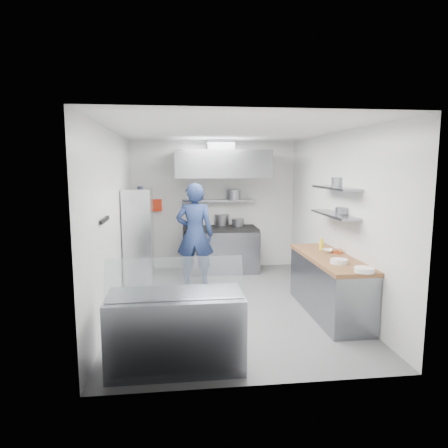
{
  "coord_description": "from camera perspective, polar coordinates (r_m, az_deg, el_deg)",
  "views": [
    {
      "loc": [
        -0.82,
        -6.29,
        2.25
      ],
      "look_at": [
        0.0,
        0.6,
        1.25
      ],
      "focal_mm": 32.0,
      "sensor_mm": 36.0,
      "label": 1
    }
  ],
  "objects": [
    {
      "name": "wall_back",
      "position": [
        8.86,
        -1.46,
        2.7
      ],
      "size": [
        3.6,
        2.8,
        0.02
      ],
      "primitive_type": "cube",
      "rotation": [
        1.57,
        0.0,
        0.0
      ],
      "color": "white",
      "rests_on": "floor"
    },
    {
      "name": "shelf_pot_c",
      "position": [
        6.48,
        16.53,
        1.84
      ],
      "size": [
        0.21,
        0.21,
        0.1
      ],
      "primitive_type": "cylinder",
      "color": "slate",
      "rests_on": "wall_shelf_lower"
    },
    {
      "name": "wall_shelf_upper",
      "position": [
        6.48,
        15.59,
        4.99
      ],
      "size": [
        0.3,
        1.3,
        0.04
      ],
      "primitive_type": "cube",
      "color": "gray",
      "rests_on": "wall_right"
    },
    {
      "name": "hood_duct",
      "position": [
        8.5,
        -0.58,
        11.11
      ],
      "size": [
        0.55,
        0.55,
        0.24
      ],
      "primitive_type": "cube",
      "color": "slate",
      "rests_on": "extractor_hood"
    },
    {
      "name": "squeeze_bottle",
      "position": [
        6.72,
        13.74,
        -2.84
      ],
      "size": [
        0.06,
        0.06,
        0.18
      ],
      "primitive_type": "cylinder",
      "color": "yellow",
      "rests_on": "prep_counter_top"
    },
    {
      "name": "display_case",
      "position": [
        4.66,
        -6.87,
        -14.92
      ],
      "size": [
        1.5,
        0.7,
        0.85
      ],
      "primitive_type": "cube",
      "color": "gray",
      "rests_on": "floor"
    },
    {
      "name": "wall_left",
      "position": [
        6.42,
        -15.51,
        0.29
      ],
      "size": [
        2.8,
        5.0,
        0.02
      ],
      "primitive_type": "cube",
      "rotation": [
        1.57,
        0.0,
        1.57
      ],
      "color": "white",
      "rests_on": "floor"
    },
    {
      "name": "knife_strip",
      "position": [
        5.51,
        -16.7,
        0.56
      ],
      "size": [
        0.04,
        0.55,
        0.05
      ],
      "primitive_type": "cube",
      "color": "black",
      "rests_on": "wall_left"
    },
    {
      "name": "plate_stack_b",
      "position": [
        5.86,
        16.1,
        -5.14
      ],
      "size": [
        0.24,
        0.24,
        0.06
      ],
      "primitive_type": "cylinder",
      "color": "white",
      "rests_on": "prep_counter_top"
    },
    {
      "name": "wall_right",
      "position": [
        6.86,
        15.71,
        0.78
      ],
      "size": [
        2.8,
        5.0,
        0.02
      ],
      "primitive_type": "cube",
      "rotation": [
        1.57,
        0.0,
        -1.57
      ],
      "color": "white",
      "rests_on": "floor"
    },
    {
      "name": "shelf_pot_a",
      "position": [
        8.82,
        -3.73,
        4.16
      ],
      "size": [
        0.25,
        0.25,
        0.18
      ],
      "primitive_type": "cylinder",
      "color": "slate",
      "rests_on": "over_range_shelf"
    },
    {
      "name": "stock_pot_left",
      "position": [
        8.54,
        -4.41,
        0.17
      ],
      "size": [
        0.27,
        0.27,
        0.2
      ],
      "primitive_type": "cylinder",
      "color": "slate",
      "rests_on": "cooktop"
    },
    {
      "name": "floor",
      "position": [
        6.73,
        0.62,
        -11.34
      ],
      "size": [
        5.0,
        5.0,
        0.0
      ],
      "primitive_type": "plane",
      "color": "#5A5A5C",
      "rests_on": "ground"
    },
    {
      "name": "prep_counter_top",
      "position": [
        6.29,
        14.91,
        -4.75
      ],
      "size": [
        0.65,
        2.04,
        0.06
      ],
      "primitive_type": "cube",
      "color": "olive",
      "rests_on": "prep_counter_base"
    },
    {
      "name": "stock_pot_right",
      "position": [
        8.7,
        2.0,
        0.2
      ],
      "size": [
        0.27,
        0.27,
        0.16
      ],
      "primitive_type": "cylinder",
      "color": "slate",
      "rests_on": "cooktop"
    },
    {
      "name": "shelf_pot_b",
      "position": [
        8.54,
        1.43,
        4.17
      ],
      "size": [
        0.28,
        0.28,
        0.22
      ],
      "primitive_type": "cylinder",
      "color": "slate",
      "rests_on": "over_range_shelf"
    },
    {
      "name": "chef",
      "position": [
        7.58,
        -4.19,
        -1.49
      ],
      "size": [
        0.77,
        0.57,
        1.95
      ],
      "primitive_type": "imported",
      "rotation": [
        0.0,
        0.0,
        2.99
      ],
      "color": "navy",
      "rests_on": "floor"
    },
    {
      "name": "red_firebox",
      "position": [
        8.78,
        -9.59,
        2.66
      ],
      "size": [
        0.22,
        0.1,
        0.26
      ],
      "primitive_type": "cube",
      "color": "red",
      "rests_on": "wall_back"
    },
    {
      "name": "wall_front",
      "position": [
        3.97,
        5.35,
        -4.2
      ],
      "size": [
        3.6,
        2.8,
        0.02
      ],
      "primitive_type": "cube",
      "rotation": [
        -1.57,
        0.0,
        0.0
      ],
      "color": "white",
      "rests_on": "floor"
    },
    {
      "name": "over_range_shelf",
      "position": [
        8.71,
        -0.71,
        3.39
      ],
      "size": [
        1.6,
        0.3,
        0.04
      ],
      "primitive_type": "cube",
      "color": "gray",
      "rests_on": "wall_back"
    },
    {
      "name": "copper_pan",
      "position": [
        6.54,
        15.88,
        -3.75
      ],
      "size": [
        0.16,
        0.16,
        0.06
      ],
      "primitive_type": "cylinder",
      "color": "#CE6B3A",
      "rests_on": "prep_counter_top"
    },
    {
      "name": "mixing_bowl",
      "position": [
        6.57,
        14.73,
        -3.72
      ],
      "size": [
        0.24,
        0.24,
        0.05
      ],
      "primitive_type": "imported",
      "rotation": [
        0.0,
        0.0,
        0.31
      ],
      "color": "white",
      "rests_on": "prep_counter_top"
    },
    {
      "name": "ceiling",
      "position": [
        6.36,
        0.66,
        13.16
      ],
      "size": [
        5.0,
        5.0,
        0.0
      ],
      "primitive_type": "plane",
      "rotation": [
        3.14,
        0.0,
        0.0
      ],
      "color": "silver",
      "rests_on": "wall_back"
    },
    {
      "name": "display_glass",
      "position": [
        4.33,
        -7.02,
        -7.67
      ],
      "size": [
        1.47,
        0.19,
        0.42
      ],
      "primitive_type": "cube",
      "rotation": [
        -0.38,
        0.0,
        0.0
      ],
      "color": "silver",
      "rests_on": "display_case"
    },
    {
      "name": "extractor_hood",
      "position": [
        8.26,
        -0.41,
        8.55
      ],
      "size": [
        1.9,
        1.15,
        0.55
      ],
      "primitive_type": "cube",
      "color": "gray",
      "rests_on": "wall_back"
    },
    {
      "name": "cooktop",
      "position": [
        8.54,
        -0.53,
        -0.69
      ],
      "size": [
        1.57,
        0.78,
        0.06
      ],
      "primitive_type": "cube",
      "color": "black",
      "rests_on": "gas_range"
    },
    {
      "name": "rack_jar",
      "position": [
        7.53,
        -11.85,
        4.6
      ],
      "size": [
        0.11,
        0.11,
        0.18
      ],
      "primitive_type": "cylinder",
      "color": "black",
      "rests_on": "wire_rack"
    },
    {
      "name": "prep_counter_base",
      "position": [
        6.4,
        14.76,
        -8.68
      ],
      "size": [
        0.62,
        2.0,
        0.84
      ],
      "primitive_type": "cube",
      "color": "gray",
      "rests_on": "floor"
    },
    {
      "name": "rack_bin_b",
      "position": [
        7.82,
        -11.95,
        1.05
      ],
      "size": [
        0.15,
        0.19,
        0.17
      ],
      "primitive_type": "cube",
      "color": "yellow",
      "rests_on": "wire_rack"
    },
    {
      "name": "rack_bin_a",
      "position": [
        7.38,
        -12.2,
        -3.32
      ],
      "size": [
        0.15,
        0.19,
        0.17
      ],
      "primitive_type": "cube",
      "color": "white",
      "rests_on": "wire_rack"
    },
    {
      "name": "wall_shelf_lower",
      "position": [
        6.52,
        15.45,
        1.3
      ],
      "size": [
        0.3,
        1.3,
        0.04
      ],
      "primitive_type": "cube",
      "color": "gray",
      "rests_on": "wall_right"
    },
    {
      "name": "shelf_pot_d",
      "position": [
        6.75,
        16.13,
        5.85
      ],
      "size": [
        0.24,
        0.24,
        0.14
      ],
      "primitive_type": "cylinder",
      "color": "slate",
      "rests_on": "wall_shelf_upper"
    },
    {
      "name": "wire_rack",
      "position": [
        7.61,
        -12.05,
        -2.0
      ],
      "size": [
        0.5,
        0.9,
        1.85
      ],
      "primitive_type": "cube",
      "color": "silver",
      "rests_on": "floor"
    },
    {
      "name": "plate_stack_a",
      "position": [
        5.49,
        19.4,
        -6.19
      ],
      "size": [
        0.25,
        0.25,
        0.06
      ],
      "primitive_type": "cylinder",
      "color": "white",
      "rests_on": "prep_counter_top"
    },
    {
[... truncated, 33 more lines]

